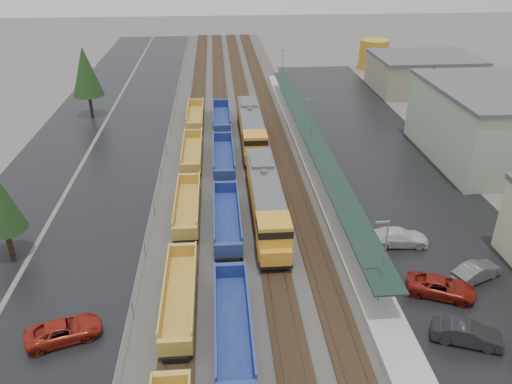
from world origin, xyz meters
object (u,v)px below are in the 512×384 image
well_string_yellow (185,245)px  parked_car_east_a (467,334)px  well_string_blue (229,264)px  parked_car_east_b (441,287)px  parked_car_east_e (477,272)px  parked_car_east_c (398,237)px  locomotive_lead (266,201)px  locomotive_trail (251,129)px  parked_car_west_c (64,331)px  storage_tank (373,55)px

well_string_yellow → parked_car_east_a: (20.78, -12.79, -0.29)m
well_string_yellow → well_string_blue: well_string_blue is taller
parked_car_east_b → parked_car_east_e: bearing=-42.6°
well_string_blue → parked_car_east_b: 17.60m
well_string_yellow → parked_car_east_c: (20.12, 0.14, -0.28)m
locomotive_lead → parked_car_east_e: bearing=-32.8°
locomotive_trail → parked_car_east_c: 28.89m
well_string_yellow → well_string_blue: bearing=-39.9°
locomotive_trail → well_string_yellow: 27.53m
well_string_yellow → parked_car_east_a: size_ratio=17.26×
locomotive_lead → parked_car_west_c: size_ratio=3.70×
locomotive_lead → parked_car_east_b: locomotive_lead is taller
locomotive_lead → storage_tank: 69.73m
well_string_blue → parked_car_east_a: (16.78, -9.45, -0.34)m
locomotive_lead → well_string_yellow: bearing=-146.4°
locomotive_trail → well_string_blue: locomotive_trail is taller
locomotive_lead → parked_car_east_c: 13.27m
parked_car_west_c → parked_car_east_a: 29.16m
storage_tank → parked_car_east_a: size_ratio=1.26×
locomotive_trail → locomotive_lead: bearing=-90.0°
well_string_blue → parked_car_east_c: well_string_blue is taller
storage_tank → parked_car_east_a: 83.00m
storage_tank → parked_car_east_e: size_ratio=1.33×
parked_car_east_a → parked_car_east_e: 8.32m
well_string_yellow → storage_tank: 78.11m
well_string_blue → parked_car_west_c: well_string_blue is taller
storage_tank → parked_car_east_c: (-17.43, -68.33, -2.29)m
parked_car_east_c → locomotive_lead: bearing=71.1°
well_string_blue → parked_car_east_e: bearing=-6.2°
locomotive_lead → well_string_blue: 9.62m
storage_tank → parked_car_east_b: storage_tank is taller
locomotive_trail → parked_car_east_b: 36.22m
locomotive_trail → parked_car_east_c: size_ratio=3.52×
parked_car_east_a → well_string_blue: bearing=81.3°
parked_car_east_b → parked_car_east_c: 7.61m
locomotive_trail → storage_tank: bearing=55.0°
locomotive_lead → parked_car_east_e: (17.01, -10.95, -1.62)m
locomotive_trail → parked_car_east_e: 36.23m
locomotive_trail → parked_car_east_e: (17.01, -31.95, -1.62)m
locomotive_lead → locomotive_trail: 21.00m
parked_car_east_b → parked_car_east_e: (3.90, 1.78, 0.01)m
parked_car_east_a → well_string_yellow: bearing=79.1°
locomotive_trail → parked_car_east_c: locomotive_trail is taller
well_string_yellow → parked_car_east_b: (21.11, -7.41, -0.33)m
locomotive_lead → parked_car_east_e: 20.30m
well_string_yellow → parked_car_east_e: size_ratio=18.17×
locomotive_lead → well_string_blue: bearing=-114.8°
well_string_yellow → parked_car_east_c: bearing=0.4°
storage_tank → locomotive_trail: bearing=-125.0°
well_string_blue → parked_car_east_e: 21.14m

